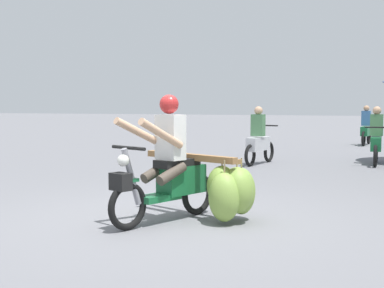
{
  "coord_description": "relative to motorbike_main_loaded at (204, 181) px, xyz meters",
  "views": [
    {
      "loc": [
        2.65,
        -6.26,
        1.47
      ],
      "look_at": [
        0.12,
        0.79,
        0.9
      ],
      "focal_mm": 49.98,
      "sensor_mm": 36.0,
      "label": 1
    }
  ],
  "objects": [
    {
      "name": "ground_plane",
      "position": [
        -0.58,
        0.05,
        -0.51
      ],
      "size": [
        120.0,
        120.0,
        0.0
      ],
      "primitive_type": "plane",
      "color": "slate"
    },
    {
      "name": "motorbike_main_loaded",
      "position": [
        0.0,
        0.0,
        0.0
      ],
      "size": [
        1.68,
        1.71,
        1.58
      ],
      "color": "black",
      "rests_on": "ground"
    },
    {
      "name": "motorbike_distant_ahead_left",
      "position": [
        1.51,
        13.47,
        0.05
      ],
      "size": [
        0.51,
        1.62,
        1.4
      ],
      "color": "black",
      "rests_on": "ground"
    },
    {
      "name": "motorbike_distant_ahead_right",
      "position": [
        -0.74,
        6.37,
        0.05
      ],
      "size": [
        0.58,
        1.6,
        1.4
      ],
      "color": "black",
      "rests_on": "ground"
    },
    {
      "name": "motorbike_distant_far_ahead",
      "position": [
        1.92,
        7.36,
        0.05
      ],
      "size": [
        0.5,
        1.62,
        1.4
      ],
      "color": "black",
      "rests_on": "ground"
    }
  ]
}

